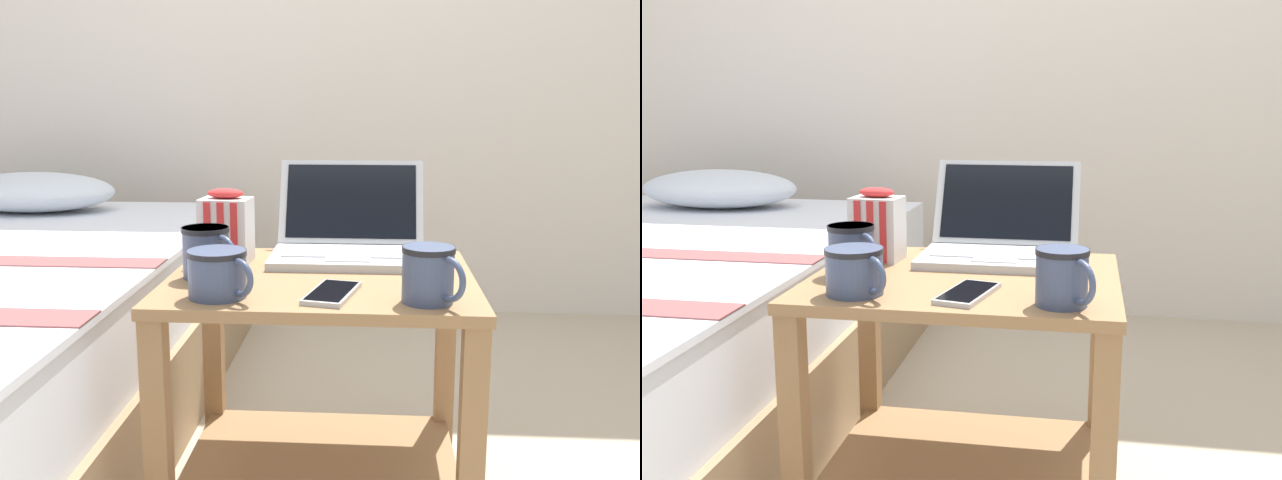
{
  "view_description": "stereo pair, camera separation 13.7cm",
  "coord_description": "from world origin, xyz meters",
  "views": [
    {
      "loc": [
        0.1,
        -1.38,
        0.9
      ],
      "look_at": [
        0.0,
        -0.04,
        0.63
      ],
      "focal_mm": 40.0,
      "sensor_mm": 36.0,
      "label": 1
    },
    {
      "loc": [
        0.23,
        -1.36,
        0.9
      ],
      "look_at": [
        0.0,
        -0.04,
        0.63
      ],
      "focal_mm": 40.0,
      "sensor_mm": 36.0,
      "label": 2
    }
  ],
  "objects": [
    {
      "name": "bedside_table",
      "position": [
        0.0,
        0.0,
        0.35
      ],
      "size": [
        0.61,
        0.51,
        0.55
      ],
      "color": "#997047",
      "rests_on": "ground_plane"
    },
    {
      "name": "mug_front_left",
      "position": [
        -0.17,
        -0.17,
        0.6
      ],
      "size": [
        0.13,
        0.11,
        0.09
      ],
      "color": "#3F4C6B",
      "rests_on": "bedside_table"
    },
    {
      "name": "snack_bag",
      "position": [
        -0.21,
        0.11,
        0.62
      ],
      "size": [
        0.11,
        0.09,
        0.16
      ],
      "color": "silver",
      "rests_on": "bedside_table"
    },
    {
      "name": "mug_mid_center",
      "position": [
        0.2,
        -0.18,
        0.6
      ],
      "size": [
        0.11,
        0.12,
        0.1
      ],
      "color": "#3F4C6B",
      "rests_on": "bedside_table"
    },
    {
      "name": "laptop",
      "position": [
        0.05,
        0.18,
        0.59
      ],
      "size": [
        0.34,
        0.31,
        0.2
      ],
      "color": "#B7BABC",
      "rests_on": "bedside_table"
    },
    {
      "name": "cell_phone",
      "position": [
        0.03,
        -0.15,
        0.55
      ],
      "size": [
        0.11,
        0.17,
        0.01
      ],
      "color": "#B7BABC",
      "rests_on": "bedside_table"
    },
    {
      "name": "back_wall",
      "position": [
        0.0,
        1.62,
        1.25
      ],
      "size": [
        8.0,
        0.05,
        2.5
      ],
      "color": "beige",
      "rests_on": "ground_plane"
    },
    {
      "name": "mug_front_right",
      "position": [
        -0.22,
        -0.03,
        0.61
      ],
      "size": [
        0.12,
        0.11,
        0.1
      ],
      "color": "#3F4C6B",
      "rests_on": "bedside_table"
    }
  ]
}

